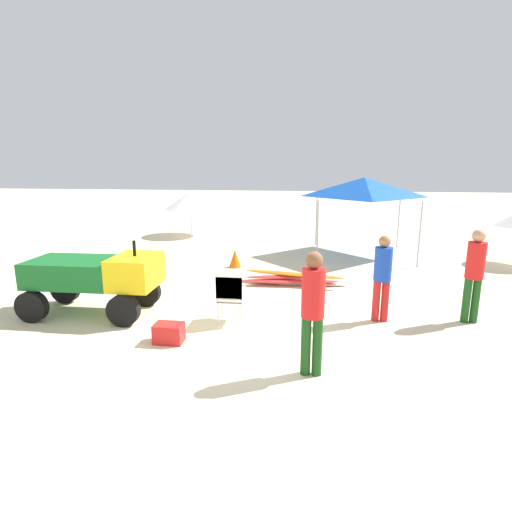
{
  "coord_description": "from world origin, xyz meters",
  "views": [
    {
      "loc": [
        1.17,
        -6.34,
        2.9
      ],
      "look_at": [
        0.0,
        2.31,
        0.92
      ],
      "focal_mm": 28.26,
      "sensor_mm": 36.0,
      "label": 1
    }
  ],
  "objects_px": {
    "surfboard_pile": "(293,279)",
    "beach_umbrella_mid": "(191,200)",
    "lifeguard_near_center": "(313,305)",
    "popup_canopy": "(364,187)",
    "utility_cart": "(97,276)",
    "cooler_box": "(169,333)",
    "lifeguard_near_left": "(382,273)",
    "lifeguard_near_right": "(475,270)",
    "traffic_cone_near": "(235,259)",
    "stacked_plastic_chairs": "(230,292)"
  },
  "relations": [
    {
      "from": "lifeguard_near_center",
      "to": "popup_canopy",
      "type": "relative_size",
      "value": 0.61
    },
    {
      "from": "stacked_plastic_chairs",
      "to": "popup_canopy",
      "type": "bearing_deg",
      "value": 63.95
    },
    {
      "from": "utility_cart",
      "to": "lifeguard_near_center",
      "type": "relative_size",
      "value": 1.44
    },
    {
      "from": "lifeguard_near_center",
      "to": "stacked_plastic_chairs",
      "type": "bearing_deg",
      "value": 131.27
    },
    {
      "from": "lifeguard_near_right",
      "to": "popup_canopy",
      "type": "distance_m",
      "value": 5.96
    },
    {
      "from": "surfboard_pile",
      "to": "lifeguard_near_right",
      "type": "height_order",
      "value": "lifeguard_near_right"
    },
    {
      "from": "lifeguard_near_left",
      "to": "popup_canopy",
      "type": "bearing_deg",
      "value": 86.93
    },
    {
      "from": "beach_umbrella_mid",
      "to": "lifeguard_near_center",
      "type": "bearing_deg",
      "value": -65.51
    },
    {
      "from": "surfboard_pile",
      "to": "beach_umbrella_mid",
      "type": "xyz_separation_m",
      "value": [
        -4.55,
        6.67,
        1.32
      ]
    },
    {
      "from": "popup_canopy",
      "to": "cooler_box",
      "type": "xyz_separation_m",
      "value": [
        -3.95,
        -7.29,
        -2.05
      ]
    },
    {
      "from": "utility_cart",
      "to": "lifeguard_near_center",
      "type": "height_order",
      "value": "lifeguard_near_center"
    },
    {
      "from": "utility_cart",
      "to": "lifeguard_near_left",
      "type": "xyz_separation_m",
      "value": [
        5.47,
        0.35,
        0.16
      ]
    },
    {
      "from": "utility_cart",
      "to": "cooler_box",
      "type": "bearing_deg",
      "value": -30.96
    },
    {
      "from": "stacked_plastic_chairs",
      "to": "lifeguard_near_center",
      "type": "bearing_deg",
      "value": -48.73
    },
    {
      "from": "cooler_box",
      "to": "traffic_cone_near",
      "type": "bearing_deg",
      "value": 88.22
    },
    {
      "from": "stacked_plastic_chairs",
      "to": "popup_canopy",
      "type": "xyz_separation_m",
      "value": [
        3.1,
        6.34,
        1.6
      ]
    },
    {
      "from": "lifeguard_near_left",
      "to": "beach_umbrella_mid",
      "type": "bearing_deg",
      "value": 125.6
    },
    {
      "from": "cooler_box",
      "to": "surfboard_pile",
      "type": "bearing_deg",
      "value": 61.9
    },
    {
      "from": "surfboard_pile",
      "to": "lifeguard_near_left",
      "type": "xyz_separation_m",
      "value": [
        1.74,
        -2.12,
        0.79
      ]
    },
    {
      "from": "stacked_plastic_chairs",
      "to": "beach_umbrella_mid",
      "type": "relative_size",
      "value": 0.48
    },
    {
      "from": "utility_cart",
      "to": "lifeguard_near_right",
      "type": "distance_m",
      "value": 7.16
    },
    {
      "from": "cooler_box",
      "to": "lifeguard_near_left",
      "type": "bearing_deg",
      "value": 21.62
    },
    {
      "from": "stacked_plastic_chairs",
      "to": "lifeguard_near_center",
      "type": "relative_size",
      "value": 0.57
    },
    {
      "from": "stacked_plastic_chairs",
      "to": "beach_umbrella_mid",
      "type": "xyz_separation_m",
      "value": [
        -3.51,
        9.28,
        0.87
      ]
    },
    {
      "from": "beach_umbrella_mid",
      "to": "cooler_box",
      "type": "height_order",
      "value": "beach_umbrella_mid"
    },
    {
      "from": "stacked_plastic_chairs",
      "to": "cooler_box",
      "type": "distance_m",
      "value": 1.36
    },
    {
      "from": "cooler_box",
      "to": "beach_umbrella_mid",
      "type": "bearing_deg",
      "value": 104.52
    },
    {
      "from": "beach_umbrella_mid",
      "to": "traffic_cone_near",
      "type": "xyz_separation_m",
      "value": [
        2.81,
        -5.09,
        -1.22
      ]
    },
    {
      "from": "surfboard_pile",
      "to": "lifeguard_near_left",
      "type": "height_order",
      "value": "lifeguard_near_left"
    },
    {
      "from": "lifeguard_near_center",
      "to": "lifeguard_near_right",
      "type": "relative_size",
      "value": 1.01
    },
    {
      "from": "popup_canopy",
      "to": "stacked_plastic_chairs",
      "type": "bearing_deg",
      "value": -116.05
    },
    {
      "from": "stacked_plastic_chairs",
      "to": "lifeguard_near_right",
      "type": "bearing_deg",
      "value": 8.35
    },
    {
      "from": "surfboard_pile",
      "to": "traffic_cone_near",
      "type": "height_order",
      "value": "traffic_cone_near"
    },
    {
      "from": "popup_canopy",
      "to": "beach_umbrella_mid",
      "type": "relative_size",
      "value": 1.38
    },
    {
      "from": "popup_canopy",
      "to": "lifeguard_near_right",
      "type": "bearing_deg",
      "value": -76.65
    },
    {
      "from": "lifeguard_near_center",
      "to": "lifeguard_near_right",
      "type": "xyz_separation_m",
      "value": [
        2.95,
        2.35,
        -0.01
      ]
    },
    {
      "from": "lifeguard_near_right",
      "to": "popup_canopy",
      "type": "xyz_separation_m",
      "value": [
        -1.35,
        5.68,
        1.18
      ]
    },
    {
      "from": "stacked_plastic_chairs",
      "to": "lifeguard_near_right",
      "type": "xyz_separation_m",
      "value": [
        4.45,
        0.65,
        0.42
      ]
    },
    {
      "from": "lifeguard_near_center",
      "to": "cooler_box",
      "type": "distance_m",
      "value": 2.62
    },
    {
      "from": "utility_cart",
      "to": "popup_canopy",
      "type": "relative_size",
      "value": 0.88
    },
    {
      "from": "stacked_plastic_chairs",
      "to": "popup_canopy",
      "type": "distance_m",
      "value": 7.23
    },
    {
      "from": "lifeguard_near_left",
      "to": "traffic_cone_near",
      "type": "distance_m",
      "value": 5.13
    },
    {
      "from": "stacked_plastic_chairs",
      "to": "cooler_box",
      "type": "height_order",
      "value": "stacked_plastic_chairs"
    },
    {
      "from": "utility_cart",
      "to": "popup_canopy",
      "type": "xyz_separation_m",
      "value": [
        5.78,
        6.19,
        1.42
      ]
    },
    {
      "from": "surfboard_pile",
      "to": "cooler_box",
      "type": "height_order",
      "value": "cooler_box"
    },
    {
      "from": "surfboard_pile",
      "to": "lifeguard_near_left",
      "type": "relative_size",
      "value": 1.63
    },
    {
      "from": "lifeguard_near_left",
      "to": "utility_cart",
      "type": "bearing_deg",
      "value": -176.39
    },
    {
      "from": "lifeguard_near_left",
      "to": "popup_canopy",
      "type": "height_order",
      "value": "popup_canopy"
    },
    {
      "from": "lifeguard_near_right",
      "to": "popup_canopy",
      "type": "height_order",
      "value": "popup_canopy"
    },
    {
      "from": "lifeguard_near_left",
      "to": "cooler_box",
      "type": "relative_size",
      "value": 3.45
    }
  ]
}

